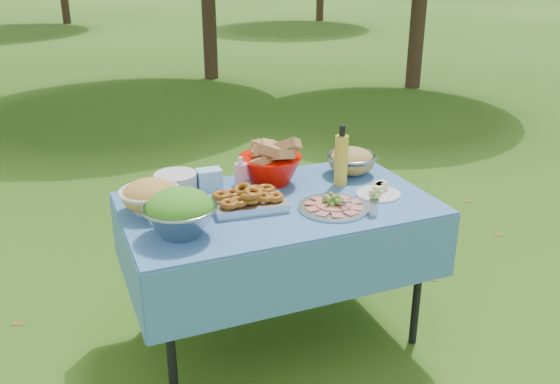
# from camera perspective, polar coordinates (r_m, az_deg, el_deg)

# --- Properties ---
(ground) EXTENTS (80.00, 80.00, 0.00)m
(ground) POSITION_cam_1_polar(r_m,az_deg,el_deg) (3.21, -0.19, -13.56)
(ground) COLOR #183A0A
(ground) RESTS_ON ground
(picnic_table) EXTENTS (1.46, 0.86, 0.76)m
(picnic_table) POSITION_cam_1_polar(r_m,az_deg,el_deg) (3.00, -0.20, -7.65)
(picnic_table) COLOR #70B4D7
(picnic_table) RESTS_ON ground
(salad_bowl) EXTENTS (0.36, 0.36, 0.20)m
(salad_bowl) POSITION_cam_1_polar(r_m,az_deg,el_deg) (2.51, -9.60, -1.94)
(salad_bowl) COLOR #92969A
(salad_bowl) RESTS_ON picnic_table
(pasta_bowl_white) EXTENTS (0.34, 0.34, 0.15)m
(pasta_bowl_white) POSITION_cam_1_polar(r_m,az_deg,el_deg) (2.77, -12.41, -0.34)
(pasta_bowl_white) COLOR silver
(pasta_bowl_white) RESTS_ON picnic_table
(plate_stack) EXTENTS (0.23, 0.23, 0.10)m
(plate_stack) POSITION_cam_1_polar(r_m,az_deg,el_deg) (2.97, -9.99, 0.84)
(plate_stack) COLOR silver
(plate_stack) RESTS_ON picnic_table
(wipes_box) EXTENTS (0.12, 0.09, 0.11)m
(wipes_box) POSITION_cam_1_polar(r_m,az_deg,el_deg) (2.98, -6.81, 1.19)
(wipes_box) COLOR #A1E3F9
(wipes_box) RESTS_ON picnic_table
(sanitizer_bottle) EXTENTS (0.08, 0.08, 0.18)m
(sanitizer_bottle) POSITION_cam_1_polar(r_m,az_deg,el_deg) (2.93, -3.77, 1.68)
(sanitizer_bottle) COLOR pink
(sanitizer_bottle) RESTS_ON picnic_table
(bread_bowl) EXTENTS (0.43, 0.43, 0.22)m
(bread_bowl) POSITION_cam_1_polar(r_m,az_deg,el_deg) (3.04, -0.94, 2.86)
(bread_bowl) COLOR red
(bread_bowl) RESTS_ON picnic_table
(pasta_bowl_steel) EXTENTS (0.28, 0.28, 0.14)m
(pasta_bowl_steel) POSITION_cam_1_polar(r_m,az_deg,el_deg) (3.21, 6.90, 3.02)
(pasta_bowl_steel) COLOR #92969A
(pasta_bowl_steel) RESTS_ON picnic_table
(fried_tray) EXTENTS (0.36, 0.27, 0.08)m
(fried_tray) POSITION_cam_1_polar(r_m,az_deg,el_deg) (2.76, -3.07, -0.72)
(fried_tray) COLOR silver
(fried_tray) RESTS_ON picnic_table
(charcuterie_platter) EXTENTS (0.34, 0.34, 0.08)m
(charcuterie_platter) POSITION_cam_1_polar(r_m,az_deg,el_deg) (2.76, 5.20, -0.87)
(charcuterie_platter) COLOR #BABCC2
(charcuterie_platter) RESTS_ON picnic_table
(oil_bottle) EXTENTS (0.08, 0.08, 0.31)m
(oil_bottle) POSITION_cam_1_polar(r_m,az_deg,el_deg) (3.01, 5.92, 3.53)
(oil_bottle) COLOR gold
(oil_bottle) RESTS_ON picnic_table
(cheese_plate) EXTENTS (0.24, 0.24, 0.06)m
(cheese_plate) POSITION_cam_1_polar(r_m,az_deg,el_deg) (2.95, 9.46, 0.26)
(cheese_plate) COLOR silver
(cheese_plate) RESTS_ON picnic_table
(shaker) EXTENTS (0.05, 0.05, 0.07)m
(shaker) POSITION_cam_1_polar(r_m,az_deg,el_deg) (2.72, 9.00, -1.45)
(shaker) COLOR silver
(shaker) RESTS_ON picnic_table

